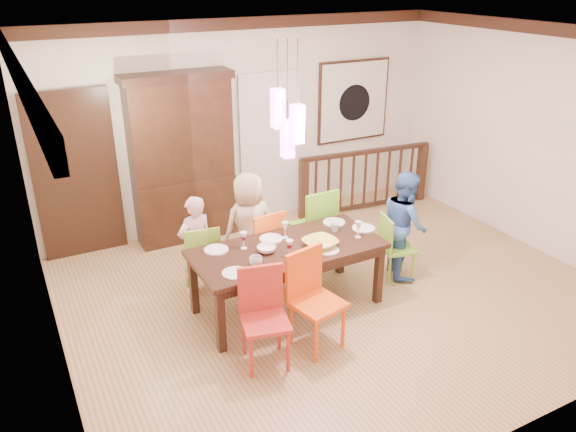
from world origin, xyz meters
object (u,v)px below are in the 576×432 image
chair_end_right (398,243)px  person_far_mid (249,227)px  person_far_left (196,245)px  chair_far_left (201,253)px  china_hutch (182,158)px  balustrade (365,178)px  dining_table (288,254)px  person_end_right (404,224)px

chair_end_right → person_far_mid: person_far_mid is taller
person_far_left → chair_far_left: bearing=133.3°
chair_far_left → chair_end_right: size_ratio=1.06×
china_hutch → balustrade: size_ratio=1.03×
china_hutch → person_far_left: bearing=-103.9°
chair_far_left → person_far_left: person_far_left is taller
chair_far_left → chair_end_right: (2.20, -0.80, -0.03)m
person_far_left → balustrade: bearing=-171.8°
balustrade → person_far_left: size_ratio=1.85×
person_far_left → person_far_mid: person_far_mid is taller
dining_table → chair_end_right: 1.49m
dining_table → person_far_left: 1.11m
person_far_left → person_end_right: (2.39, -0.75, 0.06)m
chair_end_right → person_far_mid: bearing=75.8°
chair_far_left → chair_end_right: bearing=168.8°
china_hutch → balustrade: 2.87m
chair_end_right → person_end_right: person_end_right is taller
chair_far_left → china_hutch: 1.69m
chair_far_left → person_end_right: bearing=171.7°
person_far_left → china_hutch: bearing=-115.8°
dining_table → chair_far_left: size_ratio=2.36×
person_end_right → balustrade: bearing=-2.6°
person_far_left → person_far_mid: (0.68, 0.02, 0.07)m
china_hutch → person_far_left: 1.63m
person_end_right → china_hutch: bearing=61.1°
chair_end_right → person_far_left: (-2.24, 0.83, 0.12)m
dining_table → person_far_mid: bearing=95.6°
china_hutch → balustrade: (2.78, -0.35, -0.65)m
person_far_mid → person_end_right: bearing=153.7°
chair_end_right → balustrade: balustrade is taller
dining_table → chair_end_right: (1.48, -0.04, -0.19)m
person_far_mid → person_end_right: size_ratio=1.01×
chair_end_right → person_end_right: bearing=-46.2°
balustrade → person_end_right: bearing=-106.3°
person_far_mid → dining_table: bearing=94.2°
person_far_left → person_end_right: 2.50m
chair_end_right → balustrade: size_ratio=0.37×
dining_table → person_far_mid: 0.82m
chair_far_left → balustrade: size_ratio=0.40×
dining_table → balustrade: (2.38, 1.94, -0.16)m
balustrade → person_far_mid: (-2.47, -1.13, 0.17)m
chair_end_right → china_hutch: (-1.87, 2.33, 0.67)m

